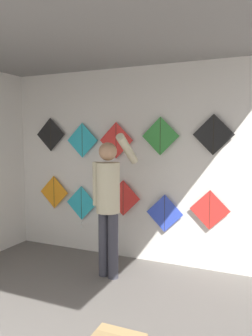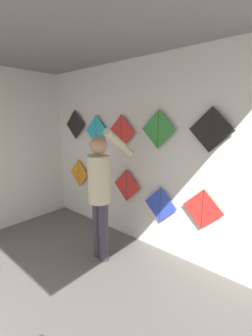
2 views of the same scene
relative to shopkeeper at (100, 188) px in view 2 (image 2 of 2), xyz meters
The scene contains 12 objects.
back_panel 0.84m from the shopkeeper, 100.45° to the left, with size 4.49×0.06×2.80m, color silver.
shopkeeper is the anchor object (origin of this frame).
kite_0 1.49m from the shopkeeper, 153.49° to the left, with size 0.53×0.01×0.53m.
kite_1 1.09m from the shopkeeper, 140.84° to the left, with size 0.53×0.04×0.67m.
kite_2 0.68m from the shopkeeper, 98.14° to the left, with size 0.53×0.01×0.53m.
kite_3 0.91m from the shopkeeper, 50.71° to the left, with size 0.53×0.01×0.53m.
kite_4 1.35m from the shopkeeper, 29.73° to the left, with size 0.53×0.01×0.53m.
kite_5 1.72m from the shopkeeper, 154.22° to the left, with size 0.53×0.01×0.53m.
kite_6 1.25m from the shopkeeper, 139.77° to the left, with size 0.53×0.01×0.53m.
kite_7 0.99m from the shopkeeper, 107.37° to the left, with size 0.53×0.01×0.53m.
kite_8 1.12m from the shopkeeper, 54.75° to the left, with size 0.53×0.01×0.53m.
kite_9 1.57m from the shopkeeper, 29.23° to the left, with size 0.53×0.01×0.53m.
Camera 2 is at (2.29, 0.87, 1.98)m, focal length 24.00 mm.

